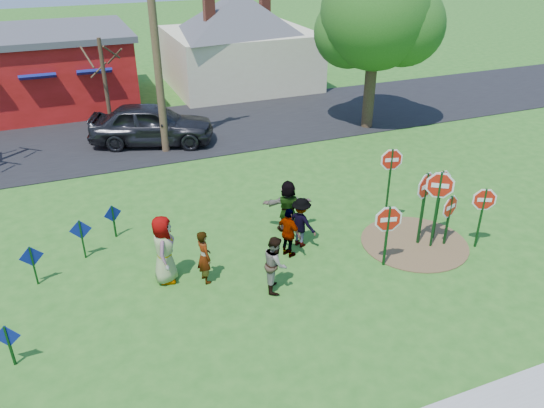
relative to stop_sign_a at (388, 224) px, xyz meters
The scene contains 26 objects.
ground 3.67m from the stop_sign_a, 151.47° to the left, with size 120.00×120.00×0.00m, color #28631C.
road 13.53m from the stop_sign_a, 102.87° to the left, with size 120.00×7.50×0.04m, color black.
dirt_patch 2.10m from the stop_sign_a, 22.82° to the left, with size 3.20×3.20×0.03m, color brown.
red_building 21.40m from the stop_sign_a, 113.42° to the left, with size 9.40×7.69×3.90m.
cream_house 19.85m from the stop_sign_a, 82.74° to the left, with size 9.40×9.40×6.50m.
stop_sign_a is the anchor object (origin of this frame).
stop_sign_b 2.31m from the stop_sign_a, 56.62° to the left, with size 0.90×0.25×2.78m.
stop_sign_c 1.91m from the stop_sign_a, ahead, with size 0.91×0.63×2.58m.
stop_sign_d 2.31m from the stop_sign_a, 16.45° to the left, with size 0.96×0.14×2.41m.
stop_sign_e 2.30m from the stop_sign_a, ahead, with size 0.90×0.30×1.76m.
stop_sign_f 3.08m from the stop_sign_a, ahead, with size 0.84×0.42×2.05m.
stop_sign_g 1.72m from the stop_sign_a, 20.09° to the left, with size 1.02×0.38×2.48m.
blue_diamond_a 9.64m from the stop_sign_a, behind, with size 0.55×0.17×1.08m.
blue_diamond_b 9.52m from the stop_sign_a, 163.44° to the left, with size 0.61×0.10×1.18m.
blue_diamond_c 8.60m from the stop_sign_a, 155.47° to the left, with size 0.62×0.06×1.24m.
blue_diamond_d 8.16m from the stop_sign_a, 147.10° to the left, with size 0.54×0.21×1.09m.
person_a 6.07m from the stop_sign_a, 164.80° to the left, with size 0.95×0.62×1.94m, color #3C5293.
person_b 5.05m from the stop_sign_a, 166.68° to the left, with size 0.56×0.37×1.54m, color #26665A.
person_c 3.31m from the stop_sign_a, behind, with size 0.76×0.59×1.57m, color brown.
person_d 2.59m from the stop_sign_a, 133.47° to the left, with size 1.01×0.58×1.56m, color #36373C.
person_e 2.78m from the stop_sign_a, 147.90° to the left, with size 0.89×0.37×1.52m, color #462851.
person_f 3.36m from the stop_sign_a, 121.38° to the left, with size 1.55×0.49×1.67m, color #1E5A37.
suv 12.59m from the stop_sign_a, 109.65° to the left, with size 2.12×5.27×1.79m, color #323338.
utility_pole 12.16m from the stop_sign_a, 109.88° to the left, with size 2.46×0.50×10.11m.
leafy_tree 12.32m from the stop_sign_a, 60.72° to the left, with size 5.34×4.87×7.59m.
bare_tree_east 15.62m from the stop_sign_a, 111.49° to the left, with size 1.80×1.80×4.22m.
Camera 1 is at (-4.64, -12.04, 8.52)m, focal length 35.00 mm.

